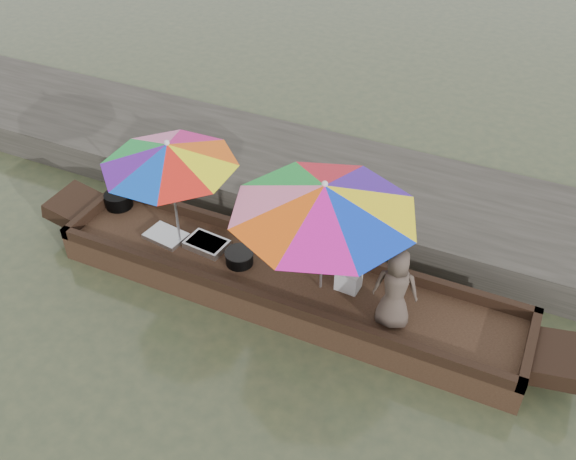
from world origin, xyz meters
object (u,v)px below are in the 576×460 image
at_px(boat_hull, 285,285).
at_px(charcoal_grill, 239,258).
at_px(cooking_pot, 119,200).
at_px(vendor, 396,288).
at_px(umbrella_stern, 323,238).
at_px(tray_crayfish, 207,244).
at_px(umbrella_bow, 174,194).
at_px(tray_scallop, 166,236).
at_px(supply_bag, 348,280).

relative_size(boat_hull, charcoal_grill, 17.15).
xyz_separation_m(boat_hull, cooking_pot, (-2.75, 0.33, 0.28)).
xyz_separation_m(boat_hull, vendor, (1.44, -0.19, 0.70)).
bearing_deg(vendor, umbrella_stern, -20.77).
relative_size(tray_crayfish, vendor, 0.50).
relative_size(tray_crayfish, umbrella_bow, 0.31).
bearing_deg(vendor, tray_scallop, -13.02).
distance_m(cooking_pot, supply_bag, 3.55).
height_order(tray_crayfish, supply_bag, supply_bag).
xyz_separation_m(tray_scallop, umbrella_bow, (0.22, -0.00, 0.74)).
relative_size(tray_scallop, vendor, 0.50).
xyz_separation_m(cooking_pot, vendor, (4.19, -0.51, 0.42)).
bearing_deg(boat_hull, charcoal_grill, -177.18).
height_order(cooking_pot, tray_crayfish, cooking_pot).
bearing_deg(tray_scallop, vendor, -3.40).
xyz_separation_m(supply_bag, vendor, (0.65, -0.31, 0.40)).
relative_size(cooking_pot, umbrella_bow, 0.23).
relative_size(supply_bag, umbrella_bow, 0.17).
bearing_deg(boat_hull, umbrella_stern, 0.00).
bearing_deg(tray_scallop, cooking_pot, 162.03).
relative_size(cooking_pot, umbrella_stern, 0.18).
xyz_separation_m(cooking_pot, supply_bag, (3.54, -0.20, 0.03)).
distance_m(cooking_pot, umbrella_stern, 3.32).
xyz_separation_m(boat_hull, charcoal_grill, (-0.62, -0.03, 0.26)).
xyz_separation_m(boat_hull, umbrella_stern, (0.48, 0.00, 0.95)).
bearing_deg(tray_crayfish, boat_hull, -3.33).
height_order(cooking_pot, charcoal_grill, cooking_pot).
bearing_deg(tray_scallop, tray_crayfish, 6.43).
height_order(boat_hull, charcoal_grill, charcoal_grill).
relative_size(boat_hull, vendor, 5.70).
distance_m(tray_crayfish, tray_scallop, 0.59).
height_order(cooking_pot, umbrella_bow, umbrella_bow).
xyz_separation_m(supply_bag, umbrella_stern, (-0.31, -0.13, 0.65)).
distance_m(cooking_pot, tray_crayfish, 1.61).
bearing_deg(supply_bag, tray_scallop, -177.20).
height_order(charcoal_grill, supply_bag, supply_bag).
distance_m(tray_scallop, supply_bag, 2.55).
relative_size(umbrella_bow, umbrella_stern, 0.78).
bearing_deg(tray_crayfish, umbrella_bow, -169.63).
distance_m(boat_hull, cooking_pot, 2.78).
distance_m(tray_crayfish, vendor, 2.66).
distance_m(tray_scallop, charcoal_grill, 1.13).
distance_m(cooking_pot, tray_scallop, 1.05).
xyz_separation_m(boat_hull, umbrella_bow, (-1.53, 0.00, 0.95)).
bearing_deg(cooking_pot, vendor, -6.99).
bearing_deg(umbrella_bow, tray_crayfish, 10.37).
relative_size(boat_hull, umbrella_stern, 2.76).
bearing_deg(vendor, cooking_pot, -16.61).
distance_m(umbrella_bow, umbrella_stern, 2.01).
height_order(boat_hull, tray_scallop, tray_scallop).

